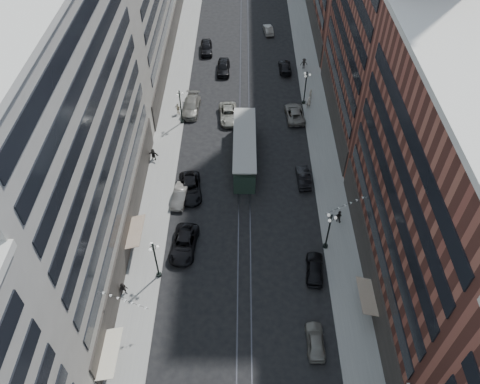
{
  "coord_description": "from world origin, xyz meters",
  "views": [
    {
      "loc": [
        -0.27,
        -0.62,
        42.6
      ],
      "look_at": [
        -0.52,
        35.9,
        5.0
      ],
      "focal_mm": 35.0,
      "sensor_mm": 36.0,
      "label": 1
    }
  ],
  "objects_px": {
    "pedestrian_7": "(339,216)",
    "car_extra_0": "(229,114)",
    "car_9": "(206,47)",
    "pedestrian_extra_0": "(311,94)",
    "car_2": "(184,244)",
    "car_8": "(191,106)",
    "car_extra_1": "(315,268)",
    "pedestrian_6": "(178,109)",
    "streetcar": "(244,150)",
    "car_13": "(223,67)",
    "car_11": "(295,113)",
    "lamppost_se_mid": "(305,87)",
    "lamppost_sw_far": "(156,259)",
    "car_14": "(268,30)",
    "car_extra_2": "(180,196)",
    "pedestrian_5": "(153,154)",
    "pedestrian_2": "(124,289)",
    "pedestrian_8": "(309,103)",
    "car_7": "(190,188)",
    "lamppost_sw_mid": "(181,106)",
    "pedestrian_9": "(304,63)",
    "car_4": "(316,341)",
    "car_12": "(285,67)",
    "lamppost_se_far": "(329,230)",
    "car_10": "(303,177)"
  },
  "relations": [
    {
      "from": "car_10",
      "to": "car_7",
      "type": "bearing_deg",
      "value": 6.47
    },
    {
      "from": "pedestrian_6",
      "to": "car_extra_2",
      "type": "relative_size",
      "value": 0.41
    },
    {
      "from": "car_4",
      "to": "car_8",
      "type": "distance_m",
      "value": 40.55
    },
    {
      "from": "car_11",
      "to": "pedestrian_extra_0",
      "type": "distance_m",
      "value": 5.72
    },
    {
      "from": "car_14",
      "to": "car_extra_2",
      "type": "xyz_separation_m",
      "value": [
        -12.49,
        -43.59,
        0.05
      ]
    },
    {
      "from": "car_9",
      "to": "pedestrian_extra_0",
      "type": "height_order",
      "value": "car_9"
    },
    {
      "from": "lamppost_se_mid",
      "to": "car_2",
      "type": "relative_size",
      "value": 0.94
    },
    {
      "from": "pedestrian_2",
      "to": "pedestrian_5",
      "type": "bearing_deg",
      "value": 79.31
    },
    {
      "from": "car_8",
      "to": "car_14",
      "type": "bearing_deg",
      "value": 66.53
    },
    {
      "from": "car_11",
      "to": "lamppost_se_mid",
      "type": "bearing_deg",
      "value": -119.63
    },
    {
      "from": "car_extra_1",
      "to": "car_extra_2",
      "type": "distance_m",
      "value": 18.93
    },
    {
      "from": "pedestrian_6",
      "to": "car_extra_2",
      "type": "bearing_deg",
      "value": 118.64
    },
    {
      "from": "car_7",
      "to": "car_8",
      "type": "xyz_separation_m",
      "value": [
        -1.28,
        17.39,
        0.07
      ]
    },
    {
      "from": "car_7",
      "to": "pedestrian_5",
      "type": "xyz_separation_m",
      "value": [
        -5.47,
        6.12,
        0.21
      ]
    },
    {
      "from": "car_9",
      "to": "pedestrian_5",
      "type": "height_order",
      "value": "pedestrian_5"
    },
    {
      "from": "car_13",
      "to": "pedestrian_8",
      "type": "distance_m",
      "value": 16.91
    },
    {
      "from": "car_12",
      "to": "car_9",
      "type": "bearing_deg",
      "value": -25.32
    },
    {
      "from": "lamppost_sw_far",
      "to": "pedestrian_8",
      "type": "height_order",
      "value": "lamppost_sw_far"
    },
    {
      "from": "lamppost_sw_far",
      "to": "car_9",
      "type": "bearing_deg",
      "value": 87.12
    },
    {
      "from": "car_extra_0",
      "to": "car_extra_1",
      "type": "relative_size",
      "value": 1.25
    },
    {
      "from": "car_2",
      "to": "car_7",
      "type": "xyz_separation_m",
      "value": [
        -0.02,
        8.87,
        -0.0
      ]
    },
    {
      "from": "lamppost_se_far",
      "to": "car_13",
      "type": "bearing_deg",
      "value": 108.93
    },
    {
      "from": "lamppost_sw_mid",
      "to": "pedestrian_extra_0",
      "type": "relative_size",
      "value": 3.52
    },
    {
      "from": "lamppost_sw_mid",
      "to": "car_4",
      "type": "relative_size",
      "value": 1.3
    },
    {
      "from": "pedestrian_6",
      "to": "car_8",
      "type": "bearing_deg",
      "value": -132.6
    },
    {
      "from": "pedestrian_8",
      "to": "car_extra_2",
      "type": "xyz_separation_m",
      "value": [
        -17.75,
        -19.37,
        -0.37
      ]
    },
    {
      "from": "car_2",
      "to": "pedestrian_extra_0",
      "type": "xyz_separation_m",
      "value": [
        17.17,
        29.65,
        0.12
      ]
    },
    {
      "from": "lamppost_sw_far",
      "to": "lamppost_se_mid",
      "type": "bearing_deg",
      "value": 60.1
    },
    {
      "from": "lamppost_sw_mid",
      "to": "pedestrian_8",
      "type": "bearing_deg",
      "value": 11.12
    },
    {
      "from": "car_extra_1",
      "to": "pedestrian_6",
      "type": "bearing_deg",
      "value": -52.76
    },
    {
      "from": "pedestrian_8",
      "to": "car_13",
      "type": "bearing_deg",
      "value": -37.84
    },
    {
      "from": "car_10",
      "to": "car_extra_1",
      "type": "xyz_separation_m",
      "value": [
        -0.02,
        -14.16,
        0.04
      ]
    },
    {
      "from": "pedestrian_9",
      "to": "car_4",
      "type": "bearing_deg",
      "value": -95.39
    },
    {
      "from": "car_12",
      "to": "pedestrian_extra_0",
      "type": "xyz_separation_m",
      "value": [
        3.52,
        -8.24,
        0.22
      ]
    },
    {
      "from": "streetcar",
      "to": "car_13",
      "type": "xyz_separation_m",
      "value": [
        -3.54,
        22.17,
        -0.82
      ]
    },
    {
      "from": "pedestrian_2",
      "to": "car_12",
      "type": "xyz_separation_m",
      "value": [
        19.3,
        43.98,
        -0.34
      ]
    },
    {
      "from": "lamppost_sw_far",
      "to": "car_9",
      "type": "xyz_separation_m",
      "value": [
        2.4,
        47.79,
        -2.21
      ]
    },
    {
      "from": "streetcar",
      "to": "car_2",
      "type": "xyz_separation_m",
      "value": [
        -6.8,
        -15.23,
        -0.89
      ]
    },
    {
      "from": "pedestrian_2",
      "to": "pedestrian_8",
      "type": "distance_m",
      "value": 39.83
    },
    {
      "from": "car_2",
      "to": "pedestrian_6",
      "type": "distance_m",
      "value": 25.58
    },
    {
      "from": "car_7",
      "to": "pedestrian_8",
      "type": "bearing_deg",
      "value": 40.02
    },
    {
      "from": "car_9",
      "to": "car_11",
      "type": "height_order",
      "value": "car_9"
    },
    {
      "from": "pedestrian_2",
      "to": "pedestrian_6",
      "type": "bearing_deg",
      "value": 75.25
    },
    {
      "from": "car_7",
      "to": "pedestrian_9",
      "type": "bearing_deg",
      "value": 52.73
    },
    {
      "from": "car_13",
      "to": "car_2",
      "type": "bearing_deg",
      "value": -94.71
    },
    {
      "from": "pedestrian_7",
      "to": "car_extra_0",
      "type": "bearing_deg",
      "value": -23.53
    },
    {
      "from": "lamppost_sw_far",
      "to": "pedestrian_extra_0",
      "type": "xyz_separation_m",
      "value": [
        19.57,
        33.41,
        -2.16
      ]
    },
    {
      "from": "car_2",
      "to": "car_8",
      "type": "xyz_separation_m",
      "value": [
        -1.3,
        26.26,
        0.07
      ]
    },
    {
      "from": "lamppost_se_mid",
      "to": "pedestrian_5",
      "type": "relative_size",
      "value": 3.18
    },
    {
      "from": "lamppost_se_far",
      "to": "lamppost_se_mid",
      "type": "distance_m",
      "value": 28.0
    }
  ]
}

